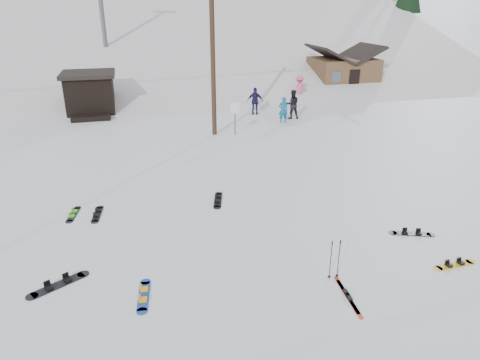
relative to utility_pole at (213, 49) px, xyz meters
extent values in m
plane|color=white|center=(-2.00, -14.00, -4.68)|extent=(200.00, 200.00, 0.00)
cube|color=silver|center=(-2.00, 41.00, -16.68)|extent=(60.00, 85.24, 65.97)
cube|color=white|center=(36.00, 36.00, -15.68)|extent=(45.66, 93.98, 54.59)
cylinder|color=#3A2819|center=(0.00, 0.00, -0.18)|extent=(0.26, 0.26, 9.00)
cylinder|color=#595B60|center=(1.10, -0.40, -3.78)|extent=(0.07, 0.07, 1.80)
cube|color=white|center=(1.10, -0.44, -3.13)|extent=(0.50, 0.04, 0.60)
cube|color=black|center=(-7.00, 7.00, -3.43)|extent=(3.00, 3.00, 2.50)
cube|color=black|center=(-7.00, 7.00, -2.06)|extent=(3.40, 3.40, 0.25)
cube|color=black|center=(-7.00, 5.20, -4.53)|extent=(2.40, 1.20, 0.30)
cube|color=brown|center=(13.00, 10.00, -3.33)|extent=(5.00, 4.00, 2.70)
cube|color=black|center=(11.65, 10.00, -1.63)|extent=(2.69, 4.40, 1.43)
cube|color=black|center=(14.35, 10.00, -1.63)|extent=(2.69, 4.40, 1.43)
cube|color=black|center=(13.00, 7.98, -3.58)|extent=(0.90, 0.06, 1.90)
cube|color=blue|center=(-4.66, -13.84, -4.67)|extent=(0.42, 1.21, 0.02)
cylinder|color=blue|center=(-4.59, -13.25, -4.67)|extent=(0.27, 0.27, 0.02)
cylinder|color=blue|center=(-4.73, -14.43, -4.67)|extent=(0.27, 0.27, 0.02)
cube|color=#FFAE0D|center=(-4.63, -13.63, -4.62)|extent=(0.21, 0.17, 0.08)
cube|color=#FFAE0D|center=(-4.69, -14.05, -4.62)|extent=(0.21, 0.17, 0.08)
cube|color=#B33112|center=(0.37, -15.26, -4.67)|extent=(0.24, 1.56, 0.02)
cube|color=black|center=(0.37, -15.26, -4.63)|extent=(0.11, 0.29, 0.07)
cube|color=#B33112|center=(0.39, -15.10, -4.67)|extent=(0.24, 1.56, 0.02)
cube|color=black|center=(0.39, -15.10, -4.63)|extent=(0.11, 0.29, 0.07)
cylinder|color=black|center=(0.26, -14.33, -4.12)|extent=(0.02, 0.02, 1.13)
cylinder|color=black|center=(0.26, -14.33, -4.62)|extent=(0.08, 0.08, 0.01)
cylinder|color=black|center=(0.26, -14.33, -3.57)|extent=(0.03, 0.03, 0.10)
cylinder|color=black|center=(0.50, -14.33, -4.12)|extent=(0.02, 0.02, 1.13)
cylinder|color=black|center=(0.50, -14.33, -4.62)|extent=(0.08, 0.08, 0.01)
cylinder|color=black|center=(0.50, -14.33, -3.57)|extent=(0.03, 0.03, 0.10)
cube|color=black|center=(-6.83, -12.80, -4.67)|extent=(1.36, 0.97, 0.03)
cylinder|color=black|center=(-6.23, -12.45, -4.67)|extent=(0.32, 0.32, 0.03)
cylinder|color=black|center=(-7.43, -13.15, -4.67)|extent=(0.32, 0.32, 0.03)
cube|color=black|center=(-6.62, -12.68, -4.61)|extent=(0.26, 0.28, 0.09)
cube|color=black|center=(-7.05, -12.93, -4.61)|extent=(0.26, 0.28, 0.09)
cube|color=black|center=(-6.02, -8.78, -4.67)|extent=(0.39, 1.15, 0.02)
cylinder|color=black|center=(-5.96, -8.22, -4.67)|extent=(0.26, 0.26, 0.02)
cylinder|color=black|center=(-6.09, -9.34, -4.67)|extent=(0.26, 0.26, 0.02)
cube|color=black|center=(-6.00, -8.58, -4.62)|extent=(0.20, 0.16, 0.07)
cube|color=black|center=(-6.04, -8.98, -4.62)|extent=(0.20, 0.16, 0.07)
cube|color=black|center=(-6.84, -8.57, -4.67)|extent=(0.42, 1.10, 0.02)
cylinder|color=black|center=(-6.75, -8.04, -4.67)|extent=(0.25, 0.25, 0.02)
cylinder|color=black|center=(-6.93, -9.10, -4.67)|extent=(0.25, 0.25, 0.02)
cube|color=#47C617|center=(-6.81, -8.38, -4.62)|extent=(0.20, 0.16, 0.07)
cube|color=#47C617|center=(-6.87, -8.76, -4.62)|extent=(0.20, 0.16, 0.07)
cube|color=black|center=(3.92, -12.80, -4.67)|extent=(1.20, 0.67, 0.02)
cylinder|color=black|center=(4.48, -13.01, -4.67)|extent=(0.27, 0.27, 0.02)
cylinder|color=black|center=(3.37, -12.59, -4.67)|extent=(0.27, 0.27, 0.02)
cube|color=black|center=(4.12, -12.87, -4.62)|extent=(0.20, 0.23, 0.08)
cube|color=black|center=(3.72, -12.72, -4.62)|extent=(0.20, 0.23, 0.08)
cube|color=yellow|center=(4.01, -14.67, -4.67)|extent=(1.14, 0.31, 0.02)
cylinder|color=yellow|center=(4.58, -14.65, -4.67)|extent=(0.26, 0.26, 0.02)
cylinder|color=yellow|center=(3.44, -14.69, -4.67)|extent=(0.26, 0.26, 0.02)
cube|color=black|center=(4.22, -14.66, -4.62)|extent=(0.15, 0.19, 0.07)
cube|color=black|center=(3.81, -14.68, -4.62)|extent=(0.15, 0.19, 0.07)
cube|color=black|center=(-1.64, -8.72, -4.67)|extent=(0.59, 1.27, 0.03)
cylinder|color=black|center=(-1.49, -8.12, -4.67)|extent=(0.28, 0.28, 0.03)
cylinder|color=black|center=(-1.80, -9.31, -4.67)|extent=(0.28, 0.28, 0.03)
cube|color=black|center=(-1.59, -8.50, -4.62)|extent=(0.23, 0.20, 0.08)
cube|color=black|center=(-1.70, -8.93, -4.62)|extent=(0.23, 0.20, 0.08)
imported|color=#0D5B85|center=(4.64, 1.45, -3.88)|extent=(0.62, 0.44, 1.61)
imported|color=black|center=(5.56, 2.28, -3.76)|extent=(1.01, 0.85, 1.84)
imported|color=#E65186|center=(7.97, 7.09, -3.72)|extent=(1.31, 0.85, 1.92)
imported|color=#18173A|center=(3.56, 3.90, -3.78)|extent=(1.14, 0.77, 1.80)
camera|label=1|loc=(-4.53, -23.12, 2.27)|focal=32.00mm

